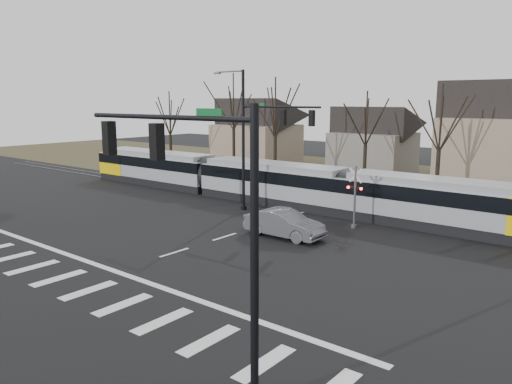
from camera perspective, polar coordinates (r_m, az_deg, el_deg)
The scene contains 15 objects.
ground at distance 26.10m, azimuth -12.59°, elevation -7.79°, with size 140.00×140.00×0.00m, color black.
grass_verge at distance 51.82m, azimuth 16.14°, elevation 1.11°, with size 140.00×28.00×0.01m, color #38331E.
crosswalk at distance 23.97m, azimuth -20.16°, elevation -9.85°, with size 27.00×2.60×0.01m.
stop_line at distance 25.09m, azimuth -15.83°, elevation -8.69°, with size 28.00×0.35×0.01m, color silver.
lane_dashes at distance 37.78m, azimuth 6.67°, elevation -1.91°, with size 0.18×30.00×0.01m.
rail_pair at distance 37.61m, azimuth 6.50°, elevation -1.93°, with size 90.00×1.52×0.06m.
tram at distance 39.67m, azimuth 1.85°, elevation 1.30°, with size 42.16×3.13×3.20m.
sedan at distance 29.78m, azimuth 3.24°, elevation -3.62°, with size 5.00×1.81×1.64m, color #585960.
signal_pole_near_right at distance 13.56m, azimuth -6.38°, elevation -1.96°, with size 6.72×0.44×8.00m.
signal_pole_far at distance 35.51m, azimuth 0.51°, elevation 6.65°, with size 9.28×0.44×10.20m.
rail_crossing_signal at distance 32.25m, azimuth 11.22°, elevation -0.78°, with size 1.08×0.36×4.00m.
tree_row at distance 44.99m, azimuth 15.83°, elevation 6.18°, with size 59.20×7.20×10.00m.
house_a at distance 63.31m, azimuth 0.06°, elevation 7.22°, with size 9.72×8.64×8.60m.
house_b at distance 57.03m, azimuth 13.26°, elevation 6.08°, with size 8.64×7.56×7.65m.
house_c at distance 49.53m, azimuth 26.59°, elevation 6.10°, with size 10.80×8.64×10.10m.
Camera 1 is at (19.53, -15.32, 8.07)m, focal length 35.00 mm.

